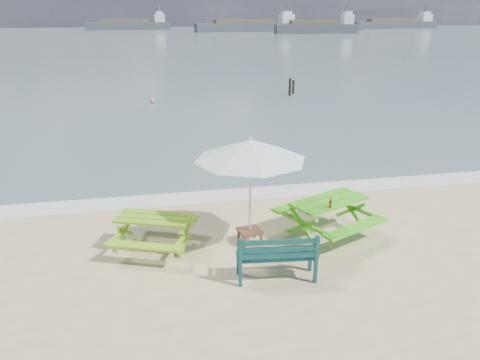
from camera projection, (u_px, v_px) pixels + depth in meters
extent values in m
plane|color=slate|center=(155.00, 39.00, 86.81)|extent=(300.00, 300.00, 0.00)
cube|color=silver|center=(246.00, 194.00, 12.63)|extent=(22.00, 0.90, 0.01)
cube|color=#75B01A|center=(154.00, 218.00, 9.50)|extent=(1.65, 1.19, 0.05)
cube|color=#75B01A|center=(165.00, 216.00, 10.24)|extent=(1.49, 0.78, 0.05)
cube|color=#75B01A|center=(142.00, 246.00, 8.94)|extent=(1.49, 0.78, 0.05)
cube|color=#75B01A|center=(155.00, 234.00, 9.62)|extent=(1.61, 1.29, 0.64)
cube|color=#44B11A|center=(329.00, 201.00, 10.09)|extent=(1.88, 1.43, 0.05)
cube|color=#44B11A|center=(303.00, 203.00, 10.81)|extent=(1.68, 0.97, 0.05)
cube|color=#44B11A|center=(356.00, 227.00, 9.59)|extent=(1.68, 0.97, 0.05)
cube|color=#44B11A|center=(328.00, 219.00, 10.24)|extent=(1.85, 1.53, 0.72)
cube|color=#0D3937|center=(276.00, 255.00, 8.50)|extent=(1.50, 0.60, 0.04)
cube|color=#0D3937|center=(279.00, 249.00, 8.20)|extent=(1.46, 0.21, 0.38)
cube|color=#0D3937|center=(276.00, 266.00, 8.58)|extent=(1.41, 0.65, 0.46)
cube|color=brown|center=(250.00, 231.00, 9.87)|extent=(0.52, 0.52, 0.05)
cube|color=brown|center=(250.00, 237.00, 9.92)|extent=(0.46, 0.46, 0.26)
cylinder|color=silver|center=(250.00, 195.00, 9.60)|extent=(0.05, 0.05, 2.20)
cone|color=silver|center=(250.00, 150.00, 9.27)|extent=(2.62, 2.62, 0.41)
cylinder|color=brown|center=(330.00, 204.00, 9.66)|extent=(0.06, 0.06, 0.14)
cylinder|color=brown|center=(331.00, 199.00, 9.62)|extent=(0.02, 0.02, 0.06)
cylinder|color=red|center=(330.00, 204.00, 9.66)|extent=(0.06, 0.06, 0.06)
imported|color=tan|center=(153.00, 112.00, 25.56)|extent=(0.66, 0.53, 1.58)
cylinder|color=black|center=(290.00, 89.00, 27.48)|extent=(0.17, 0.17, 1.21)
cylinder|color=black|center=(293.00, 89.00, 28.14)|extent=(0.15, 0.15, 1.03)
cube|color=#3B4146|center=(316.00, 29.00, 111.25)|extent=(19.97, 5.45, 2.20)
cube|color=silver|center=(347.00, 19.00, 111.40)|extent=(2.58, 3.17, 2.20)
cube|color=#3B4146|center=(128.00, 26.00, 133.53)|extent=(23.73, 5.74, 2.20)
cube|color=silver|center=(159.00, 18.00, 135.07)|extent=(3.04, 3.20, 2.20)
cube|color=#3B4146|center=(248.00, 28.00, 121.09)|extent=(28.07, 6.56, 2.20)
cube|color=silver|center=(287.00, 19.00, 123.23)|extent=(3.60, 3.30, 2.20)
cube|color=#3B4146|center=(395.00, 25.00, 144.63)|extent=(28.90, 7.10, 2.20)
cube|color=silver|center=(425.00, 18.00, 147.01)|extent=(3.74, 3.36, 2.20)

